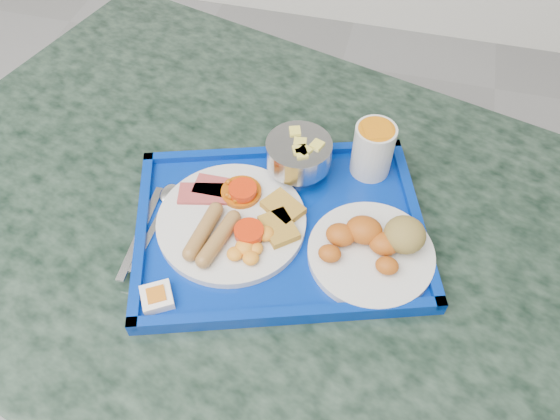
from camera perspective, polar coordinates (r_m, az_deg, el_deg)
name	(u,v)px	position (r m, az deg, el deg)	size (l,w,h in m)	color
table	(274,287)	(1.05, -0.68, -8.05)	(1.49, 1.19, 0.82)	slate
tray	(280,228)	(0.86, 0.00, -1.88)	(0.52, 0.45, 0.03)	#032894
main_plate	(235,221)	(0.85, -4.73, -1.19)	(0.23, 0.23, 0.04)	silver
bread_plate	(375,246)	(0.82, 9.94, -3.73)	(0.19, 0.19, 0.06)	silver
fruit_bowl	(299,154)	(0.89, 1.99, 5.88)	(0.11, 0.11, 0.07)	#B6B6B8
juice_cup	(373,148)	(0.91, 9.70, 6.36)	(0.07, 0.07, 0.09)	silver
spoon	(164,205)	(0.89, -12.05, 0.52)	(0.03, 0.17, 0.01)	#B6B6B8
knife	(141,232)	(0.87, -14.32, -2.21)	(0.01, 0.18, 0.00)	#B6B6B8
jam_packet	(157,297)	(0.80, -12.74, -8.88)	(0.06, 0.06, 0.02)	white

